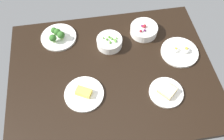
% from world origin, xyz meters
% --- Properties ---
extents(dining_table, '(1.19, 0.91, 0.04)m').
position_xyz_m(dining_table, '(0.00, 0.00, 0.02)').
color(dining_table, black).
rests_on(dining_table, ground).
extents(bowl_peas, '(0.16, 0.16, 0.07)m').
position_xyz_m(bowl_peas, '(0.02, 0.20, 0.07)').
color(bowl_peas, white).
rests_on(bowl_peas, dining_table).
extents(plate_eggs, '(0.23, 0.23, 0.05)m').
position_xyz_m(plate_eggs, '(0.43, 0.07, 0.05)').
color(plate_eggs, white).
rests_on(plate_eggs, dining_table).
extents(plate_cheese, '(0.22, 0.22, 0.04)m').
position_xyz_m(plate_cheese, '(-0.18, -0.12, 0.05)').
color(plate_cheese, white).
rests_on(plate_cheese, dining_table).
extents(plate_sandwich, '(0.19, 0.19, 0.04)m').
position_xyz_m(plate_sandwich, '(0.27, -0.18, 0.05)').
color(plate_sandwich, white).
rests_on(plate_sandwich, dining_table).
extents(plate_broccoli, '(0.22, 0.22, 0.08)m').
position_xyz_m(plate_broccoli, '(-0.30, 0.31, 0.06)').
color(plate_broccoli, white).
rests_on(plate_broccoli, dining_table).
extents(bowl_berries, '(0.18, 0.18, 0.07)m').
position_xyz_m(bowl_berries, '(0.25, 0.26, 0.07)').
color(bowl_berries, white).
rests_on(bowl_berries, dining_table).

